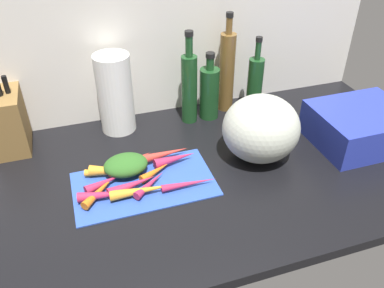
{
  "coord_description": "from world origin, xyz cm",
  "views": [
    {
      "loc": [
        -23.08,
        -88.92,
        74.52
      ],
      "look_at": [
        6.42,
        0.76,
        8.64
      ],
      "focal_mm": 37.33,
      "sensor_mm": 36.0,
      "label": 1
    }
  ],
  "objects_px": {
    "carrot_0": "(175,159)",
    "carrot_3": "(156,171)",
    "carrot_1": "(162,155)",
    "carrot_8": "(143,190)",
    "carrot_12": "(109,194)",
    "carrot_5": "(150,184)",
    "carrot_7": "(106,173)",
    "carrot_2": "(189,184)",
    "carrot_6": "(104,183)",
    "bottle_3": "(255,84)",
    "dish_rack": "(360,126)",
    "bottle_2": "(227,71)",
    "carrot_9": "(132,185)",
    "carrot_10": "(116,171)",
    "knife_block": "(8,121)",
    "bottle_1": "(209,92)",
    "cutting_board": "(144,183)",
    "carrot_4": "(100,190)",
    "bottle_0": "(189,87)",
    "paper_towel_roll": "(115,94)",
    "winter_squash": "(260,128)",
    "carrot_11": "(130,162)"
  },
  "relations": [
    {
      "from": "carrot_8",
      "to": "bottle_2",
      "type": "relative_size",
      "value": 0.5
    },
    {
      "from": "carrot_1",
      "to": "bottle_2",
      "type": "bearing_deg",
      "value": 38.66
    },
    {
      "from": "carrot_0",
      "to": "carrot_3",
      "type": "relative_size",
      "value": 1.22
    },
    {
      "from": "carrot_1",
      "to": "carrot_9",
      "type": "height_order",
      "value": "carrot_1"
    },
    {
      "from": "carrot_2",
      "to": "knife_block",
      "type": "relative_size",
      "value": 0.65
    },
    {
      "from": "carrot_3",
      "to": "winter_squash",
      "type": "bearing_deg",
      "value": 0.91
    },
    {
      "from": "carrot_5",
      "to": "carrot_7",
      "type": "bearing_deg",
      "value": 141.01
    },
    {
      "from": "carrot_2",
      "to": "carrot_6",
      "type": "distance_m",
      "value": 0.24
    },
    {
      "from": "cutting_board",
      "to": "carrot_4",
      "type": "height_order",
      "value": "carrot_4"
    },
    {
      "from": "carrot_8",
      "to": "bottle_0",
      "type": "bearing_deg",
      "value": 54.7
    },
    {
      "from": "carrot_0",
      "to": "bottle_2",
      "type": "bearing_deg",
      "value": 45.17
    },
    {
      "from": "carrot_10",
      "to": "carrot_11",
      "type": "xyz_separation_m",
      "value": [
        0.05,
        0.03,
        0.0
      ]
    },
    {
      "from": "carrot_1",
      "to": "bottle_0",
      "type": "distance_m",
      "value": 0.28
    },
    {
      "from": "carrot_8",
      "to": "carrot_12",
      "type": "height_order",
      "value": "carrot_8"
    },
    {
      "from": "carrot_3",
      "to": "carrot_7",
      "type": "bearing_deg",
      "value": 163.76
    },
    {
      "from": "carrot_8",
      "to": "carrot_10",
      "type": "relative_size",
      "value": 1.18
    },
    {
      "from": "knife_block",
      "to": "bottle_0",
      "type": "height_order",
      "value": "bottle_0"
    },
    {
      "from": "bottle_3",
      "to": "dish_rack",
      "type": "relative_size",
      "value": 0.94
    },
    {
      "from": "carrot_9",
      "to": "bottle_3",
      "type": "bearing_deg",
      "value": 31.13
    },
    {
      "from": "carrot_0",
      "to": "winter_squash",
      "type": "xyz_separation_m",
      "value": [
        0.26,
        -0.03,
        0.08
      ]
    },
    {
      "from": "carrot_0",
      "to": "carrot_1",
      "type": "xyz_separation_m",
      "value": [
        -0.03,
        0.03,
        0.0
      ]
    },
    {
      "from": "bottle_1",
      "to": "bottle_0",
      "type": "bearing_deg",
      "value": -176.96
    },
    {
      "from": "carrot_3",
      "to": "knife_block",
      "type": "distance_m",
      "value": 0.5
    },
    {
      "from": "carrot_8",
      "to": "paper_towel_roll",
      "type": "bearing_deg",
      "value": 90.5
    },
    {
      "from": "paper_towel_roll",
      "to": "carrot_11",
      "type": "bearing_deg",
      "value": -91.61
    },
    {
      "from": "carrot_7",
      "to": "bottle_3",
      "type": "height_order",
      "value": "bottle_3"
    },
    {
      "from": "carrot_2",
      "to": "cutting_board",
      "type": "bearing_deg",
      "value": 154.13
    },
    {
      "from": "carrot_5",
      "to": "dish_rack",
      "type": "distance_m",
      "value": 0.7
    },
    {
      "from": "winter_squash",
      "to": "carrot_5",
      "type": "bearing_deg",
      "value": -171.44
    },
    {
      "from": "knife_block",
      "to": "paper_towel_roll",
      "type": "distance_m",
      "value": 0.34
    },
    {
      "from": "carrot_8",
      "to": "bottle_2",
      "type": "xyz_separation_m",
      "value": [
        0.4,
        0.38,
        0.13
      ]
    },
    {
      "from": "carrot_12",
      "to": "dish_rack",
      "type": "height_order",
      "value": "dish_rack"
    },
    {
      "from": "carrot_0",
      "to": "carrot_11",
      "type": "relative_size",
      "value": 0.88
    },
    {
      "from": "bottle_1",
      "to": "carrot_12",
      "type": "bearing_deg",
      "value": -140.59
    },
    {
      "from": "carrot_4",
      "to": "winter_squash",
      "type": "relative_size",
      "value": 0.6
    },
    {
      "from": "carrot_2",
      "to": "bottle_1",
      "type": "xyz_separation_m",
      "value": [
        0.19,
        0.36,
        0.08
      ]
    },
    {
      "from": "cutting_board",
      "to": "bottle_1",
      "type": "relative_size",
      "value": 1.64
    },
    {
      "from": "carrot_10",
      "to": "bottle_3",
      "type": "xyz_separation_m",
      "value": [
        0.54,
        0.23,
        0.08
      ]
    },
    {
      "from": "carrot_3",
      "to": "bottle_2",
      "type": "xyz_separation_m",
      "value": [
        0.34,
        0.31,
        0.13
      ]
    },
    {
      "from": "knife_block",
      "to": "bottle_1",
      "type": "relative_size",
      "value": 1.01
    },
    {
      "from": "winter_squash",
      "to": "paper_towel_roll",
      "type": "xyz_separation_m",
      "value": [
        -0.38,
        0.29,
        0.03
      ]
    },
    {
      "from": "knife_block",
      "to": "bottle_2",
      "type": "distance_m",
      "value": 0.74
    },
    {
      "from": "carrot_7",
      "to": "carrot_11",
      "type": "distance_m",
      "value": 0.08
    },
    {
      "from": "bottle_2",
      "to": "carrot_9",
      "type": "bearing_deg",
      "value": -139.85
    },
    {
      "from": "carrot_6",
      "to": "bottle_3",
      "type": "height_order",
      "value": "bottle_3"
    },
    {
      "from": "carrot_1",
      "to": "carrot_11",
      "type": "distance_m",
      "value": 0.1
    },
    {
      "from": "bottle_0",
      "to": "bottle_2",
      "type": "bearing_deg",
      "value": 14.72
    },
    {
      "from": "carrot_3",
      "to": "carrot_2",
      "type": "bearing_deg",
      "value": -46.29
    },
    {
      "from": "carrot_5",
      "to": "carrot_7",
      "type": "distance_m",
      "value": 0.14
    },
    {
      "from": "carrot_6",
      "to": "carrot_12",
      "type": "xyz_separation_m",
      "value": [
        0.01,
        -0.05,
        0.0
      ]
    }
  ]
}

